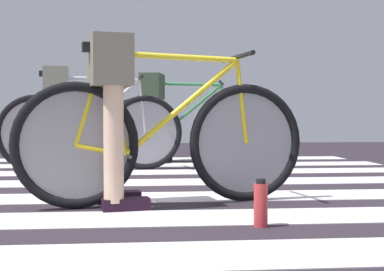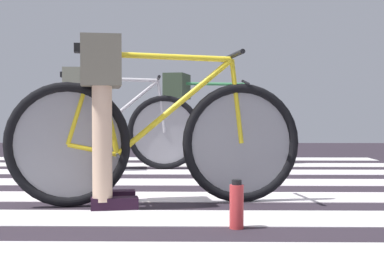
{
  "view_description": "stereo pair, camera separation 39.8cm",
  "coord_description": "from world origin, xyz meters",
  "px_view_note": "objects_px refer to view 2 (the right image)",
  "views": [
    {
      "loc": [
        0.15,
        -3.4,
        0.55
      ],
      "look_at": [
        0.49,
        0.25,
        0.41
      ],
      "focal_mm": 51.9,
      "sensor_mm": 36.0,
      "label": 1
    },
    {
      "loc": [
        0.55,
        -3.4,
        0.55
      ],
      "look_at": [
        0.49,
        0.25,
        0.41
      ],
      "focal_mm": 51.9,
      "sensor_mm": 36.0,
      "label": 2
    }
  ],
  "objects_px": {
    "water_bottle": "(237,205)",
    "bicycle_3_of_3": "(205,128)",
    "bicycle_1_of_3": "(156,139)",
    "cyclist_3_of_3": "(177,105)",
    "cyclist_1_of_3": "(102,98)",
    "bicycle_2_of_3": "(111,130)",
    "cyclist_2_of_3": "(77,105)"
  },
  "relations": [
    {
      "from": "bicycle_1_of_3",
      "to": "bicycle_3_of_3",
      "type": "distance_m",
      "value": 2.9
    },
    {
      "from": "cyclist_2_of_3",
      "to": "cyclist_3_of_3",
      "type": "xyz_separation_m",
      "value": [
        0.91,
        0.94,
        0.01
      ]
    },
    {
      "from": "cyclist_3_of_3",
      "to": "water_bottle",
      "type": "relative_size",
      "value": 4.31
    },
    {
      "from": "cyclist_1_of_3",
      "to": "bicycle_2_of_3",
      "type": "xyz_separation_m",
      "value": [
        -0.29,
        2.1,
        -0.24
      ]
    },
    {
      "from": "cyclist_2_of_3",
      "to": "bicycle_3_of_3",
      "type": "xyz_separation_m",
      "value": [
        1.21,
        0.88,
        -0.24
      ]
    },
    {
      "from": "cyclist_1_of_3",
      "to": "cyclist_3_of_3",
      "type": "distance_m",
      "value": 3.02
    },
    {
      "from": "bicycle_2_of_3",
      "to": "cyclist_3_of_3",
      "type": "relative_size",
      "value": 1.76
    },
    {
      "from": "bicycle_2_of_3",
      "to": "bicycle_3_of_3",
      "type": "bearing_deg",
      "value": 36.32
    },
    {
      "from": "bicycle_1_of_3",
      "to": "cyclist_3_of_3",
      "type": "relative_size",
      "value": 1.75
    },
    {
      "from": "cyclist_1_of_3",
      "to": "bicycle_3_of_3",
      "type": "xyz_separation_m",
      "value": [
        0.61,
        2.94,
        -0.24
      ]
    },
    {
      "from": "cyclist_1_of_3",
      "to": "bicycle_1_of_3",
      "type": "bearing_deg",
      "value": -0.0
    },
    {
      "from": "bicycle_2_of_3",
      "to": "cyclist_3_of_3",
      "type": "distance_m",
      "value": 1.11
    },
    {
      "from": "bicycle_1_of_3",
      "to": "bicycle_2_of_3",
      "type": "height_order",
      "value": "same"
    },
    {
      "from": "bicycle_1_of_3",
      "to": "cyclist_2_of_3",
      "type": "relative_size",
      "value": 1.78
    },
    {
      "from": "cyclist_3_of_3",
      "to": "bicycle_2_of_3",
      "type": "bearing_deg",
      "value": -111.84
    },
    {
      "from": "cyclist_1_of_3",
      "to": "cyclist_3_of_3",
      "type": "height_order",
      "value": "cyclist_3_of_3"
    },
    {
      "from": "bicycle_1_of_3",
      "to": "cyclist_3_of_3",
      "type": "height_order",
      "value": "cyclist_3_of_3"
    },
    {
      "from": "bicycle_2_of_3",
      "to": "bicycle_3_of_3",
      "type": "distance_m",
      "value": 1.23
    },
    {
      "from": "cyclist_2_of_3",
      "to": "cyclist_3_of_3",
      "type": "height_order",
      "value": "cyclist_3_of_3"
    },
    {
      "from": "bicycle_1_of_3",
      "to": "cyclist_1_of_3",
      "type": "height_order",
      "value": "cyclist_1_of_3"
    },
    {
      "from": "bicycle_2_of_3",
      "to": "cyclist_2_of_3",
      "type": "relative_size",
      "value": 1.79
    },
    {
      "from": "water_bottle",
      "to": "bicycle_3_of_3",
      "type": "bearing_deg",
      "value": 92.02
    },
    {
      "from": "bicycle_3_of_3",
      "to": "cyclist_3_of_3",
      "type": "bearing_deg",
      "value": -180.0
    },
    {
      "from": "bicycle_2_of_3",
      "to": "cyclist_1_of_3",
      "type": "bearing_deg",
      "value": -88.67
    },
    {
      "from": "cyclist_1_of_3",
      "to": "cyclist_3_of_3",
      "type": "xyz_separation_m",
      "value": [
        0.3,
        3.0,
        0.01
      ]
    },
    {
      "from": "cyclist_1_of_3",
      "to": "water_bottle",
      "type": "height_order",
      "value": "cyclist_1_of_3"
    },
    {
      "from": "bicycle_1_of_3",
      "to": "water_bottle",
      "type": "distance_m",
      "value": 0.85
    },
    {
      "from": "bicycle_1_of_3",
      "to": "water_bottle",
      "type": "bearing_deg",
      "value": -67.97
    },
    {
      "from": "cyclist_2_of_3",
      "to": "water_bottle",
      "type": "bearing_deg",
      "value": -70.15
    },
    {
      "from": "cyclist_2_of_3",
      "to": "bicycle_1_of_3",
      "type": "bearing_deg",
      "value": -72.28
    },
    {
      "from": "cyclist_2_of_3",
      "to": "water_bottle",
      "type": "height_order",
      "value": "cyclist_2_of_3"
    },
    {
      "from": "cyclist_1_of_3",
      "to": "water_bottle",
      "type": "xyz_separation_m",
      "value": [
        0.73,
        -0.62,
        -0.52
      ]
    }
  ]
}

